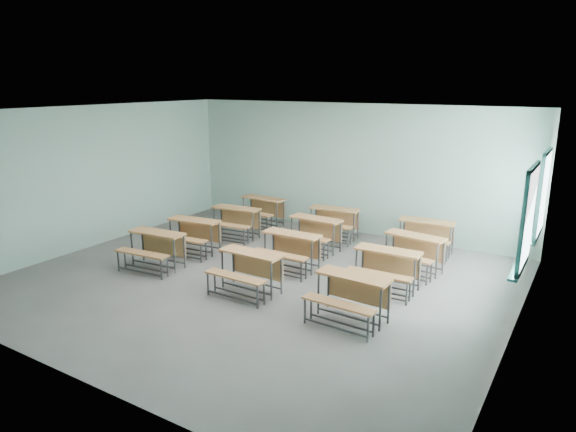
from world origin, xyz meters
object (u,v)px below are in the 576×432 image
(desk_unit_r3c0, at_px, (261,207))
(desk_unit_r2c0, at_px, (234,218))
(desk_unit_r1c1, at_px, (289,246))
(desk_unit_r3c2, at_px, (425,232))
(desk_unit_r1c0, at_px, (192,231))
(desk_unit_r2c2, at_px, (412,248))
(desk_unit_r0c2, at_px, (350,292))
(desk_unit_r1c2, at_px, (386,264))
(desk_unit_r2c1, at_px, (313,229))
(desk_unit_r3c1, at_px, (333,219))
(desk_unit_r0c0, at_px, (154,245))
(desk_unit_r0c1, at_px, (248,266))

(desk_unit_r3c0, bearing_deg, desk_unit_r2c0, -83.68)
(desk_unit_r1c1, height_order, desk_unit_r3c2, same)
(desk_unit_r1c0, height_order, desk_unit_r2c2, same)
(desk_unit_r0c2, height_order, desk_unit_r1c2, same)
(desk_unit_r1c1, height_order, desk_unit_r2c1, same)
(desk_unit_r1c2, relative_size, desk_unit_r3c1, 0.96)
(desk_unit_r1c1, bearing_deg, desk_unit_r1c2, 0.01)
(desk_unit_r1c0, bearing_deg, desk_unit_r0c2, -22.01)
(desk_unit_r2c0, height_order, desk_unit_r3c1, same)
(desk_unit_r1c1, xyz_separation_m, desk_unit_r3c2, (2.04, 2.40, 0.00))
(desk_unit_r0c0, height_order, desk_unit_r0c1, same)
(desk_unit_r0c1, height_order, desk_unit_r1c1, same)
(desk_unit_r0c1, xyz_separation_m, desk_unit_r0c2, (2.04, -0.08, 0.00))
(desk_unit_r0c2, relative_size, desk_unit_r3c0, 1.00)
(desk_unit_r2c2, relative_size, desk_unit_r3c2, 1.04)
(desk_unit_r2c0, xyz_separation_m, desk_unit_r3c1, (2.06, 1.21, 0.00))
(desk_unit_r1c2, bearing_deg, desk_unit_r1c0, -178.89)
(desk_unit_r0c0, distance_m, desk_unit_r3c2, 5.80)
(desk_unit_r0c2, distance_m, desk_unit_r2c2, 2.63)
(desk_unit_r3c1, bearing_deg, desk_unit_r1c2, -52.70)
(desk_unit_r0c1, distance_m, desk_unit_r0c2, 2.04)
(desk_unit_r2c0, distance_m, desk_unit_r3c2, 4.48)
(desk_unit_r1c2, bearing_deg, desk_unit_r1c1, 178.58)
(desk_unit_r0c2, bearing_deg, desk_unit_r3c0, 141.24)
(desk_unit_r3c0, height_order, desk_unit_r3c1, same)
(desk_unit_r0c0, bearing_deg, desk_unit_r0c1, -6.00)
(desk_unit_r1c2, relative_size, desk_unit_r3c0, 0.99)
(desk_unit_r3c0, bearing_deg, desk_unit_r3c1, 2.10)
(desk_unit_r1c2, height_order, desk_unit_r3c2, same)
(desk_unit_r1c2, bearing_deg, desk_unit_r2c1, 147.84)
(desk_unit_r0c2, bearing_deg, desk_unit_r1c1, 146.88)
(desk_unit_r3c1, bearing_deg, desk_unit_r0c0, -127.12)
(desk_unit_r2c0, xyz_separation_m, desk_unit_r3c2, (4.30, 1.25, 0.00))
(desk_unit_r3c0, bearing_deg, desk_unit_r3c2, 3.24)
(desk_unit_r2c0, xyz_separation_m, desk_unit_r2c1, (2.10, 0.15, 0.00))
(desk_unit_r1c1, xyz_separation_m, desk_unit_r3c0, (-2.33, 2.39, 0.00))
(desk_unit_r2c1, relative_size, desk_unit_r2c2, 0.95)
(desk_unit_r0c0, height_order, desk_unit_r3c2, same)
(desk_unit_r0c1, height_order, desk_unit_r3c1, same)
(desk_unit_r1c0, relative_size, desk_unit_r1c2, 1.04)
(desk_unit_r2c0, bearing_deg, desk_unit_r2c2, -5.20)
(desk_unit_r1c0, relative_size, desk_unit_r3c0, 1.03)
(desk_unit_r0c0, distance_m, desk_unit_r3c1, 4.30)
(desk_unit_r1c0, bearing_deg, desk_unit_r0c1, -32.49)
(desk_unit_r2c1, bearing_deg, desk_unit_r1c1, -80.55)
(desk_unit_r3c0, bearing_deg, desk_unit_r1c0, -88.14)
(desk_unit_r0c2, distance_m, desk_unit_r3c2, 3.86)
(desk_unit_r3c2, bearing_deg, desk_unit_r1c0, -152.91)
(desk_unit_r3c0, relative_size, desk_unit_r3c1, 0.97)
(desk_unit_r1c0, xyz_separation_m, desk_unit_r3c1, (2.19, 2.57, 0.00))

